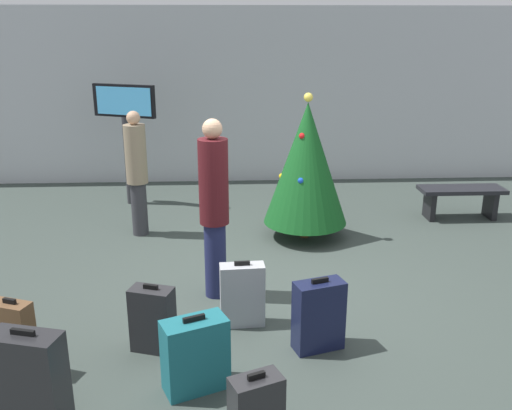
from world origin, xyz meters
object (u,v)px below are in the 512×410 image
(suitcase_0, at_px, (256,410))
(suitcase_5, at_px, (15,338))
(suitcase_3, at_px, (30,382))
(suitcase_4, at_px, (195,355))
(suitcase_2, at_px, (319,316))
(holiday_tree, at_px, (306,164))
(traveller_0, at_px, (137,170))
(suitcase_6, at_px, (153,319))
(waiting_bench, at_px, (461,196))
(suitcase_1, at_px, (242,295))
(traveller_1, at_px, (214,205))
(flight_info_kiosk, at_px, (125,119))

(suitcase_0, height_order, suitcase_5, suitcase_5)
(suitcase_3, distance_m, suitcase_4, 1.22)
(suitcase_2, relative_size, suitcase_5, 1.00)
(holiday_tree, height_order, traveller_0, holiday_tree)
(traveller_0, height_order, suitcase_3, traveller_0)
(suitcase_6, bearing_deg, suitcase_5, -164.68)
(waiting_bench, bearing_deg, traveller_0, -174.59)
(waiting_bench, height_order, suitcase_1, suitcase_1)
(suitcase_1, distance_m, suitcase_2, 0.81)
(suitcase_1, bearing_deg, suitcase_5, -159.62)
(traveller_1, distance_m, suitcase_3, 2.48)
(suitcase_4, bearing_deg, flight_info_kiosk, 104.95)
(flight_info_kiosk, xyz_separation_m, suitcase_3, (0.19, -5.40, -1.01))
(traveller_1, bearing_deg, waiting_bench, 32.95)
(holiday_tree, height_order, suitcase_1, holiday_tree)
(suitcase_1, relative_size, suitcase_2, 0.97)
(suitcase_5, bearing_deg, suitcase_2, 5.52)
(traveller_1, bearing_deg, suitcase_3, -122.23)
(suitcase_1, relative_size, suitcase_4, 1.03)
(traveller_1, xyz_separation_m, suitcase_1, (0.27, -0.64, -0.72))
(traveller_0, bearing_deg, flight_info_kiosk, 104.40)
(suitcase_3, relative_size, suitcase_4, 1.23)
(traveller_1, relative_size, suitcase_6, 3.00)
(holiday_tree, xyz_separation_m, suitcase_4, (-1.32, -3.33, -0.73))
(suitcase_0, xyz_separation_m, suitcase_3, (-1.60, 0.23, 0.12))
(traveller_0, height_order, suitcase_0, traveller_0)
(traveller_1, relative_size, suitcase_2, 2.78)
(suitcase_6, bearing_deg, suitcase_1, 26.72)
(traveller_0, height_order, suitcase_4, traveller_0)
(suitcase_1, relative_size, suitcase_5, 0.97)
(suitcase_2, distance_m, suitcase_4, 1.20)
(traveller_0, height_order, suitcase_2, traveller_0)
(traveller_1, bearing_deg, suitcase_0, -81.88)
(holiday_tree, distance_m, waiting_bench, 2.64)
(suitcase_0, xyz_separation_m, suitcase_4, (-0.45, 0.63, 0.05))
(traveller_0, bearing_deg, suitcase_4, -74.82)
(holiday_tree, distance_m, traveller_1, 2.07)
(traveller_0, height_order, suitcase_5, traveller_0)
(suitcase_2, height_order, suitcase_3, suitcase_3)
(suitcase_1, bearing_deg, waiting_bench, 41.63)
(suitcase_6, bearing_deg, suitcase_2, -1.98)
(waiting_bench, distance_m, traveller_1, 4.41)
(suitcase_4, bearing_deg, suitcase_2, 26.64)
(traveller_0, relative_size, suitcase_6, 2.70)
(suitcase_1, bearing_deg, suitcase_2, -34.45)
(waiting_bench, xyz_separation_m, traveller_1, (-3.65, -2.37, 0.68))
(holiday_tree, bearing_deg, flight_info_kiosk, 147.68)
(suitcase_0, relative_size, suitcase_3, 0.70)
(suitcase_2, xyz_separation_m, suitcase_6, (-1.48, 0.05, -0.03))
(suitcase_4, bearing_deg, traveller_1, 85.47)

